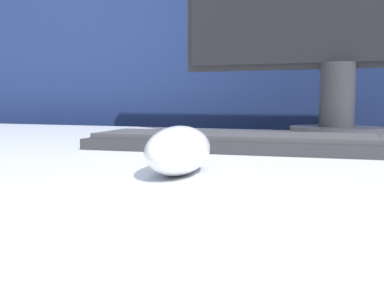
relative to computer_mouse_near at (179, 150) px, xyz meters
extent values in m
cube|color=navy|center=(-0.06, 0.83, -0.10)|extent=(5.00, 0.03, 1.31)
ellipsoid|color=silver|center=(0.00, 0.00, 0.00)|extent=(0.07, 0.13, 0.05)
cube|color=#28282D|center=(-0.01, 0.23, -0.02)|extent=(0.44, 0.16, 0.02)
cube|color=#38383D|center=(-0.01, 0.23, 0.00)|extent=(0.41, 0.14, 0.01)
cylinder|color=#28282D|center=(0.13, 0.53, -0.01)|extent=(0.18, 0.18, 0.02)
cylinder|color=#28282D|center=(0.13, 0.53, 0.06)|extent=(0.07, 0.07, 0.13)
camera|label=1|loc=(0.16, -0.41, 0.05)|focal=42.00mm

